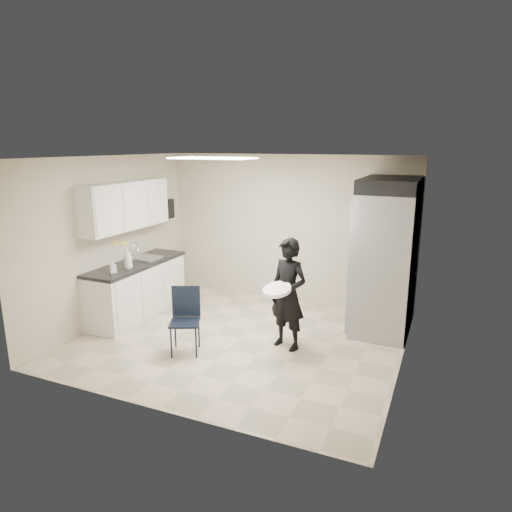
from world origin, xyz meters
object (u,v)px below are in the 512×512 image
at_px(man_tuxedo, 288,294).
at_px(lower_counter, 138,290).
at_px(folding_chair, 185,323).
at_px(commercial_fridge, 386,262).

bearing_deg(man_tuxedo, lower_counter, -166.46).
bearing_deg(folding_chair, lower_counter, 124.96).
relative_size(folding_chair, man_tuxedo, 0.56).
height_order(lower_counter, folding_chair, folding_chair).
distance_m(lower_counter, folding_chair, 1.71).
height_order(lower_counter, commercial_fridge, commercial_fridge).
bearing_deg(man_tuxedo, commercial_fridge, 65.64).
relative_size(lower_counter, man_tuxedo, 1.22).
bearing_deg(commercial_fridge, man_tuxedo, -131.55).
relative_size(commercial_fridge, man_tuxedo, 1.35).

